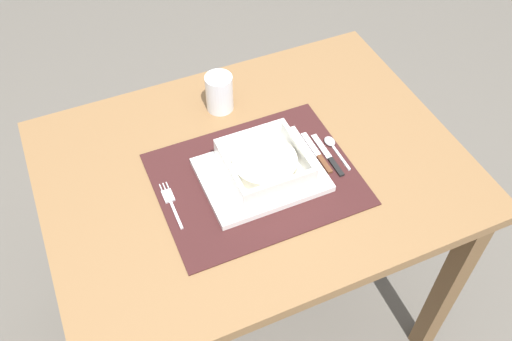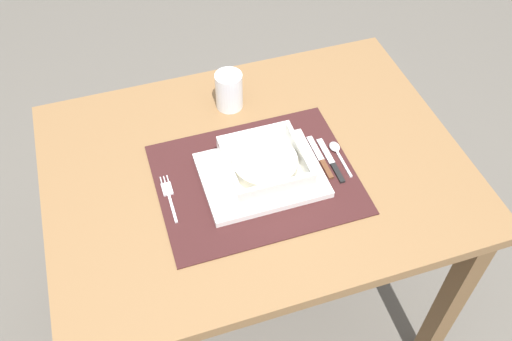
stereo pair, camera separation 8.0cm
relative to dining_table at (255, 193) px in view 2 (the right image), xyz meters
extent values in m
plane|color=#59544C|center=(0.00, 0.00, -0.61)|extent=(6.00, 6.00, 0.00)
cube|color=brown|center=(0.00, 0.00, 0.09)|extent=(0.96, 0.72, 0.03)
cube|color=brown|center=(0.43, -0.31, -0.27)|extent=(0.05, 0.05, 0.69)
cube|color=brown|center=(-0.43, 0.31, -0.27)|extent=(0.05, 0.05, 0.69)
cube|color=brown|center=(0.43, 0.31, -0.27)|extent=(0.05, 0.05, 0.69)
cube|color=#381919|center=(-0.01, -0.04, 0.11)|extent=(0.44, 0.35, 0.00)
cube|color=white|center=(0.00, -0.04, 0.11)|extent=(0.27, 0.21, 0.02)
cube|color=white|center=(0.01, -0.04, 0.13)|extent=(0.17, 0.17, 0.01)
cube|color=white|center=(-0.07, -0.04, 0.15)|extent=(0.01, 0.17, 0.04)
cube|color=white|center=(0.09, -0.04, 0.15)|extent=(0.01, 0.17, 0.04)
cube|color=white|center=(0.01, -0.12, 0.15)|extent=(0.15, 0.01, 0.04)
cube|color=white|center=(0.01, 0.04, 0.15)|extent=(0.15, 0.01, 0.04)
cylinder|color=beige|center=(0.01, -0.04, 0.15)|extent=(0.15, 0.15, 0.03)
cube|color=silver|center=(-0.21, -0.07, 0.11)|extent=(0.01, 0.08, 0.00)
cube|color=silver|center=(-0.21, -0.01, 0.11)|extent=(0.02, 0.04, 0.00)
cylinder|color=silver|center=(-0.22, 0.01, 0.11)|extent=(0.00, 0.02, 0.00)
cylinder|color=silver|center=(-0.21, 0.01, 0.11)|extent=(0.00, 0.02, 0.00)
cylinder|color=silver|center=(-0.20, 0.01, 0.11)|extent=(0.00, 0.02, 0.00)
cube|color=silver|center=(0.19, -0.07, 0.11)|extent=(0.01, 0.08, 0.00)
ellipsoid|color=silver|center=(0.19, -0.01, 0.11)|extent=(0.02, 0.03, 0.01)
cube|color=black|center=(0.17, -0.09, 0.11)|extent=(0.01, 0.06, 0.01)
cube|color=silver|center=(0.17, -0.02, 0.11)|extent=(0.01, 0.08, 0.00)
cube|color=#59331E|center=(0.15, -0.07, 0.11)|extent=(0.01, 0.06, 0.01)
cube|color=silver|center=(0.15, 0.00, 0.11)|extent=(0.01, 0.08, 0.00)
cylinder|color=white|center=(0.00, 0.21, 0.15)|extent=(0.07, 0.07, 0.10)
cylinder|color=gold|center=(0.00, 0.21, 0.13)|extent=(0.06, 0.06, 0.05)
camera|label=1|loc=(-0.34, -0.78, 1.07)|focal=39.09mm
camera|label=2|loc=(-0.26, -0.81, 1.07)|focal=39.09mm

